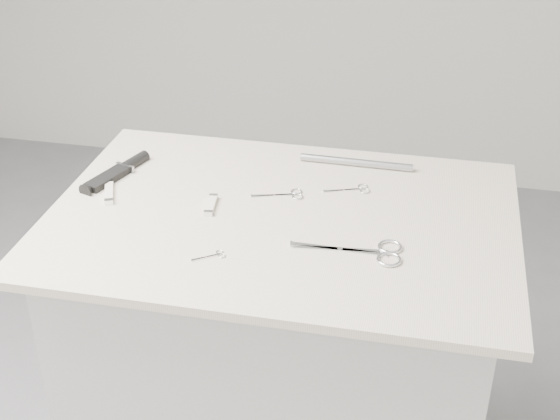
% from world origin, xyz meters
% --- Properties ---
extents(plinth, '(0.90, 0.60, 0.90)m').
position_xyz_m(plinth, '(0.00, 0.00, 0.45)').
color(plinth, '#B7B7B4').
rests_on(plinth, ground).
extents(display_board, '(1.00, 0.70, 0.02)m').
position_xyz_m(display_board, '(0.00, 0.00, 0.91)').
color(display_board, beige).
rests_on(display_board, plinth).
extents(large_shears, '(0.22, 0.10, 0.01)m').
position_xyz_m(large_shears, '(0.21, -0.11, 0.92)').
color(large_shears, silver).
rests_on(large_shears, display_board).
extents(embroidery_scissors_a, '(0.10, 0.06, 0.00)m').
position_xyz_m(embroidery_scissors_a, '(0.14, 0.15, 0.92)').
color(embroidery_scissors_a, silver).
rests_on(embroidery_scissors_a, display_board).
extents(embroidery_scissors_b, '(0.12, 0.06, 0.00)m').
position_xyz_m(embroidery_scissors_b, '(-0.01, 0.09, 0.92)').
color(embroidery_scissors_b, silver).
rests_on(embroidery_scissors_b, display_board).
extents(tiny_scissors, '(0.06, 0.05, 0.00)m').
position_xyz_m(tiny_scissors, '(-0.10, -0.18, 0.92)').
color(tiny_scissors, silver).
rests_on(tiny_scissors, display_board).
extents(sheathed_knife, '(0.09, 0.20, 0.03)m').
position_xyz_m(sheathed_knife, '(-0.41, 0.11, 0.93)').
color(sheathed_knife, black).
rests_on(sheathed_knife, display_board).
extents(pocket_knife_a, '(0.06, 0.10, 0.01)m').
position_xyz_m(pocket_knife_a, '(-0.40, 0.01, 0.93)').
color(pocket_knife_a, white).
rests_on(pocket_knife_a, display_board).
extents(pocket_knife_b, '(0.03, 0.08, 0.01)m').
position_xyz_m(pocket_knife_b, '(-0.16, 0.00, 0.93)').
color(pocket_knife_b, white).
rests_on(pocket_knife_b, display_board).
extents(metal_rail, '(0.27, 0.02, 0.02)m').
position_xyz_m(metal_rail, '(0.13, 0.27, 0.93)').
color(metal_rail, '#92949A').
rests_on(metal_rail, display_board).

